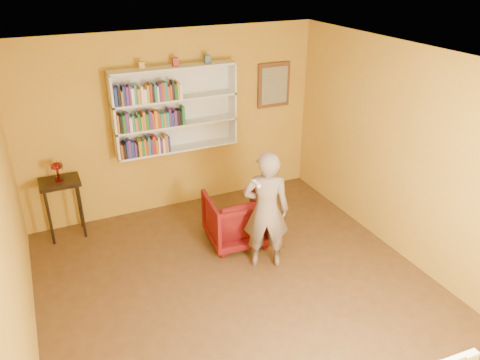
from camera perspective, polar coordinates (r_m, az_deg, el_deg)
name	(u,v)px	position (r m, az deg, el deg)	size (l,w,h in m)	color
room_shell	(245,222)	(5.05, 0.64, -5.10)	(5.30, 5.80, 2.88)	#4B3118
bookshelf	(174,109)	(6.89, -8.00, 8.61)	(1.80, 0.29, 1.23)	silver
books_row_lower	(145,146)	(6.82, -11.53, 4.03)	(0.71, 0.19, 0.27)	#9C3C1C
books_row_middle	(150,120)	(6.72, -10.87, 7.20)	(0.96, 0.19, 0.27)	#C06A26
books_row_upper	(147,93)	(6.61, -11.23, 10.32)	(0.93, 0.18, 0.27)	navy
ornament_left	(141,66)	(6.56, -11.94, 13.50)	(0.07, 0.07, 0.10)	gold
ornament_centre	(175,62)	(6.67, -7.88, 14.06)	(0.08, 0.08, 0.11)	maroon
ornament_right	(207,59)	(6.82, -4.02, 14.50)	(0.08, 0.08, 0.11)	#475E77
framed_painting	(274,85)	(7.50, 4.15, 11.47)	(0.55, 0.05, 0.70)	#573119
console_table	(61,190)	(6.81, -20.99, -1.16)	(0.53, 0.40, 0.86)	black
ruby_lustre	(57,168)	(6.67, -21.45, 1.41)	(0.16, 0.16, 0.26)	maroon
armchair	(236,218)	(6.39, -0.46, -4.69)	(0.77, 0.79, 0.72)	#4D050B
person	(266,211)	(5.73, 3.20, -3.75)	(0.57, 0.37, 1.56)	#715F53
game_remote	(256,184)	(5.24, 1.98, -0.44)	(0.04, 0.15, 0.04)	white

